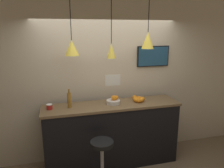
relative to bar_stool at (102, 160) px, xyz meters
The scene contains 12 objects.
back_wall 1.41m from the bar_stool, 72.55° to the left, with size 8.00×0.06×2.90m.
service_counter 0.66m from the bar_stool, 62.25° to the left, with size 2.31×0.56×1.11m.
bar_stool is the anchor object (origin of this frame).
fruit_bowl 0.98m from the bar_stool, 60.48° to the left, with size 0.23×0.23×0.15m.
orange_pile 1.20m from the bar_stool, 37.79° to the left, with size 0.20×0.26×0.08m.
juice_bottle 1.05m from the bar_stool, 123.56° to the left, with size 0.06×0.06×0.31m.
spread_jar 1.15m from the bar_stool, 139.84° to the left, with size 0.09×0.09×0.08m.
pendant_lamp_left 1.74m from the bar_stool, 117.29° to the left, with size 0.22×0.22×0.85m.
pendant_lamp_middle 1.68m from the bar_stool, 63.77° to the left, with size 0.14×0.14×0.92m.
pendant_lamp_right 2.02m from the bar_stool, 33.66° to the left, with size 0.21×0.21×0.78m.
mounted_tv 2.04m from the bar_stool, 37.83° to the left, with size 0.62×0.04×0.38m.
hanging_menu_board 1.20m from the bar_stool, 55.05° to the left, with size 0.24×0.01×0.17m.
Camera 1 is at (-0.89, -2.70, 2.33)m, focal length 35.00 mm.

